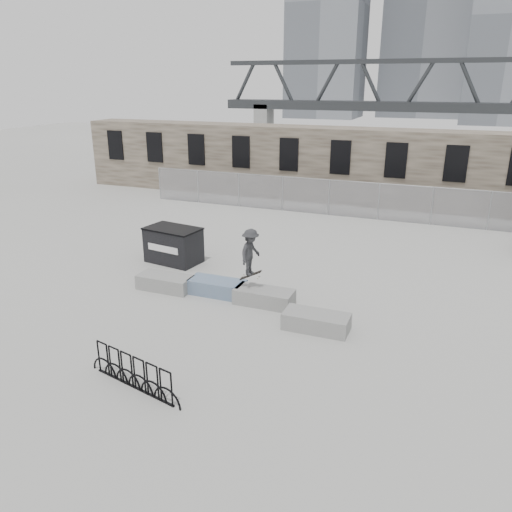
# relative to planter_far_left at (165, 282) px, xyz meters

# --- Properties ---
(ground) EXTENTS (120.00, 120.00, 0.00)m
(ground) POSITION_rel_planter_far_left_xyz_m (2.95, 0.13, -0.29)
(ground) COLOR #ADACA8
(ground) RESTS_ON ground
(stone_wall) EXTENTS (36.00, 2.58, 4.50)m
(stone_wall) POSITION_rel_planter_far_left_xyz_m (2.95, 16.37, 1.97)
(stone_wall) COLOR brown
(stone_wall) RESTS_ON ground
(chainlink_fence) EXTENTS (22.06, 0.06, 2.02)m
(chainlink_fence) POSITION_rel_planter_far_left_xyz_m (2.95, 12.63, 0.75)
(chainlink_fence) COLOR gray
(chainlink_fence) RESTS_ON ground
(planter_far_left) EXTENTS (2.00, 0.90, 0.53)m
(planter_far_left) POSITION_rel_planter_far_left_xyz_m (0.00, 0.00, 0.00)
(planter_far_left) COLOR gray
(planter_far_left) RESTS_ON ground
(planter_center_left) EXTENTS (2.00, 0.90, 0.53)m
(planter_center_left) POSITION_rel_planter_far_left_xyz_m (1.94, 0.30, 0.00)
(planter_center_left) COLOR #2D5489
(planter_center_left) RESTS_ON ground
(planter_center_right) EXTENTS (2.00, 0.90, 0.53)m
(planter_center_right) POSITION_rel_planter_far_left_xyz_m (3.80, 0.12, 0.00)
(planter_center_right) COLOR gray
(planter_center_right) RESTS_ON ground
(planter_offset) EXTENTS (2.00, 0.90, 0.53)m
(planter_offset) POSITION_rel_planter_far_left_xyz_m (5.93, -1.01, 0.00)
(planter_offset) COLOR gray
(planter_offset) RESTS_ON ground
(dumpster) EXTENTS (2.43, 1.69, 1.48)m
(dumpster) POSITION_rel_planter_far_left_xyz_m (-1.19, 2.66, 0.46)
(dumpster) COLOR black
(dumpster) RESTS_ON ground
(bike_rack) EXTENTS (3.06, 0.79, 0.90)m
(bike_rack) POSITION_rel_planter_far_left_xyz_m (2.55, -5.66, 0.15)
(bike_rack) COLOR black
(bike_rack) RESTS_ON ground
(skyline_towers) EXTENTS (58.00, 28.00, 48.00)m
(skyline_towers) POSITION_rel_planter_far_left_xyz_m (1.94, 93.94, 20.51)
(skyline_towers) COLOR slate
(skyline_towers) RESTS_ON ground
(truss_bridge) EXTENTS (70.00, 3.00, 9.80)m
(truss_bridge) POSITION_rel_planter_far_left_xyz_m (12.95, 55.13, 3.84)
(truss_bridge) COLOR #2D3033
(truss_bridge) RESTS_ON ground
(skateboarder) EXTENTS (0.75, 1.10, 1.81)m
(skateboarder) POSITION_rel_planter_far_left_xyz_m (3.29, 0.17, 1.50)
(skateboarder) COLOR #2C2D2F
(skateboarder) RESTS_ON ground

